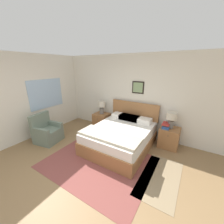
{
  "coord_description": "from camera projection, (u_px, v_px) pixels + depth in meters",
  "views": [
    {
      "loc": [
        1.77,
        -1.37,
        2.23
      ],
      "look_at": [
        -0.0,
        1.51,
        1.09
      ],
      "focal_mm": 22.0,
      "sensor_mm": 36.0,
      "label": 1
    }
  ],
  "objects": [
    {
      "name": "table_lamp_by_door",
      "position": [
        171.0,
        118.0,
        3.76
      ],
      "size": [
        0.28,
        0.28,
        0.45
      ],
      "color": "slate",
      "rests_on": "nightstand_by_door"
    },
    {
      "name": "book_novel_upper",
      "position": [
        166.0,
        125.0,
        3.82
      ],
      "size": [
        0.16,
        0.23,
        0.04
      ],
      "rotation": [
        0.0,
        0.0,
        0.07
      ],
      "color": "#232328",
      "rests_on": "book_hardcover_middle"
    },
    {
      "name": "armchair",
      "position": [
        47.0,
        132.0,
        4.21
      ],
      "size": [
        0.75,
        0.77,
        0.88
      ],
      "rotation": [
        0.0,
        0.0,
        -1.39
      ],
      "color": "slate",
      "rests_on": "ground_plane"
    },
    {
      "name": "nightstand_by_door",
      "position": [
        169.0,
        137.0,
        3.92
      ],
      "size": [
        0.53,
        0.51,
        0.58
      ],
      "color": "#936038",
      "rests_on": "ground_plane"
    },
    {
      "name": "wall_left",
      "position": [
        45.0,
        95.0,
        4.68
      ],
      "size": [
        0.08,
        5.14,
        2.6
      ],
      "color": "silver",
      "rests_on": "ground_plane"
    },
    {
      "name": "table_lamp_near_window",
      "position": [
        102.0,
        106.0,
        4.93
      ],
      "size": [
        0.28,
        0.28,
        0.45
      ],
      "color": "slate",
      "rests_on": "nightstand_near_window"
    },
    {
      "name": "book_slim_near_top",
      "position": [
        166.0,
        124.0,
        3.81
      ],
      "size": [
        0.19,
        0.27,
        0.04
      ],
      "rotation": [
        0.0,
        0.0,
        0.01
      ],
      "color": "#B7332D",
      "rests_on": "book_novel_upper"
    },
    {
      "name": "book_hardcover_middle",
      "position": [
        166.0,
        126.0,
        3.83
      ],
      "size": [
        0.21,
        0.24,
        0.03
      ],
      "rotation": [
        0.0,
        0.0,
        0.12
      ],
      "color": "#335693",
      "rests_on": "book_thick_bottom"
    },
    {
      "name": "bed",
      "position": [
        121.0,
        136.0,
        3.93
      ],
      "size": [
        1.59,
        1.95,
        1.12
      ],
      "color": "#936038",
      "rests_on": "ground_plane"
    },
    {
      "name": "book_thick_bottom",
      "position": [
        166.0,
        127.0,
        3.84
      ],
      "size": [
        0.2,
        0.29,
        0.04
      ],
      "rotation": [
        0.0,
        0.0,
        0.06
      ],
      "color": "#335693",
      "rests_on": "nightstand_by_door"
    },
    {
      "name": "area_rug_bedside",
      "position": [
        160.0,
        177.0,
        2.89
      ],
      "size": [
        0.75,
        1.43,
        0.01
      ],
      "color": "#897556",
      "rests_on": "ground_plane"
    },
    {
      "name": "area_rug_main",
      "position": [
        98.0,
        162.0,
        3.34
      ],
      "size": [
        2.49,
        1.91,
        0.01
      ],
      "color": "brown",
      "rests_on": "ground_plane"
    },
    {
      "name": "wall_back",
      "position": [
        132.0,
        96.0,
        4.52
      ],
      "size": [
        7.53,
        0.09,
        2.6
      ],
      "color": "silver",
      "rests_on": "ground_plane"
    },
    {
      "name": "ground_plane",
      "position": [
        72.0,
        185.0,
        2.7
      ],
      "size": [
        16.0,
        16.0,
        0.0
      ],
      "primitive_type": "plane",
      "color": "olive"
    },
    {
      "name": "nightstand_near_window",
      "position": [
        102.0,
        121.0,
        5.1
      ],
      "size": [
        0.53,
        0.51,
        0.58
      ],
      "color": "#936038",
      "rests_on": "ground_plane"
    }
  ]
}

